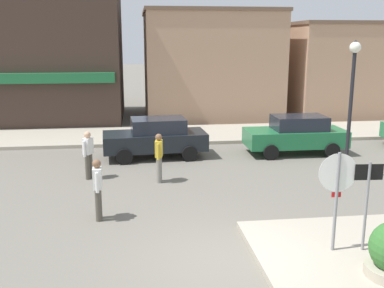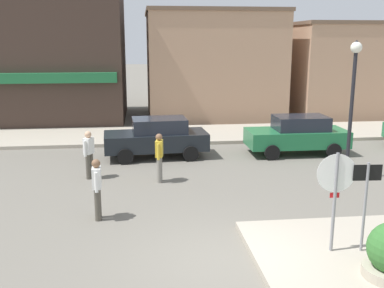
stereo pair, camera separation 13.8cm
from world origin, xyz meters
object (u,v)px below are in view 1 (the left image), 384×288
at_px(stop_sign, 337,189).
at_px(pedestrian_kerb_side, 98,188).
at_px(lamp_post, 352,90).
at_px(parked_car_nearest, 156,137).
at_px(one_way_sign, 367,197).
at_px(parked_car_second, 296,134).
at_px(pedestrian_crossing_near, 88,153).
at_px(pedestrian_crossing_far, 159,156).

relative_size(stop_sign, pedestrian_kerb_side, 1.43).
xyz_separation_m(lamp_post, parked_car_nearest, (-6.17, 3.59, -2.15)).
bearing_deg(lamp_post, parked_car_nearest, 149.80).
distance_m(one_way_sign, parked_car_second, 8.99).
relative_size(stop_sign, pedestrian_crossing_near, 1.43).
height_order(lamp_post, pedestrian_kerb_side, lamp_post).
bearing_deg(lamp_post, one_way_sign, -112.09).
height_order(pedestrian_crossing_near, pedestrian_kerb_side, same).
distance_m(parked_car_second, pedestrian_crossing_far, 6.50).
distance_m(lamp_post, pedestrian_crossing_near, 8.84).
relative_size(parked_car_nearest, pedestrian_crossing_near, 2.55).
distance_m(parked_car_nearest, parked_car_second, 5.68).
xyz_separation_m(one_way_sign, lamp_post, (2.17, 5.34, 1.63)).
bearing_deg(parked_car_nearest, pedestrian_crossing_far, -90.67).
distance_m(stop_sign, one_way_sign, 0.67).
bearing_deg(pedestrian_crossing_far, pedestrian_kerb_side, -119.97).
relative_size(lamp_post, parked_car_second, 1.13).
bearing_deg(parked_car_nearest, pedestrian_crossing_near, -132.73).
bearing_deg(pedestrian_crossing_far, lamp_post, -3.62).
relative_size(lamp_post, pedestrian_crossing_near, 2.82).
height_order(one_way_sign, lamp_post, lamp_post).
distance_m(pedestrian_crossing_near, pedestrian_crossing_far, 2.40).
xyz_separation_m(parked_car_second, pedestrian_crossing_far, (-5.72, -3.09, 0.06)).
bearing_deg(parked_car_second, pedestrian_crossing_far, -151.62).
distance_m(stop_sign, pedestrian_kerb_side, 5.82).
height_order(stop_sign, pedestrian_kerb_side, stop_sign).
bearing_deg(parked_car_second, one_way_sign, -100.75).
height_order(pedestrian_crossing_far, pedestrian_kerb_side, same).
bearing_deg(stop_sign, lamp_post, 61.94).
bearing_deg(pedestrian_kerb_side, parked_car_second, 39.21).
xyz_separation_m(pedestrian_crossing_near, pedestrian_crossing_far, (2.31, -0.66, 0.00)).
bearing_deg(parked_car_nearest, pedestrian_kerb_side, -105.85).
bearing_deg(lamp_post, pedestrian_crossing_far, 176.38).
height_order(lamp_post, pedestrian_crossing_far, lamp_post).
xyz_separation_m(parked_car_second, pedestrian_crossing_near, (-8.03, -2.43, 0.06)).
distance_m(parked_car_nearest, pedestrian_crossing_near, 3.46).
height_order(stop_sign, pedestrian_crossing_near, stop_sign).
relative_size(one_way_sign, pedestrian_kerb_side, 1.30).
relative_size(one_way_sign, lamp_post, 0.46).
xyz_separation_m(stop_sign, lamp_post, (2.80, 5.26, 1.44)).
bearing_deg(pedestrian_kerb_side, pedestrian_crossing_far, 60.03).
distance_m(one_way_sign, pedestrian_crossing_far, 7.03).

